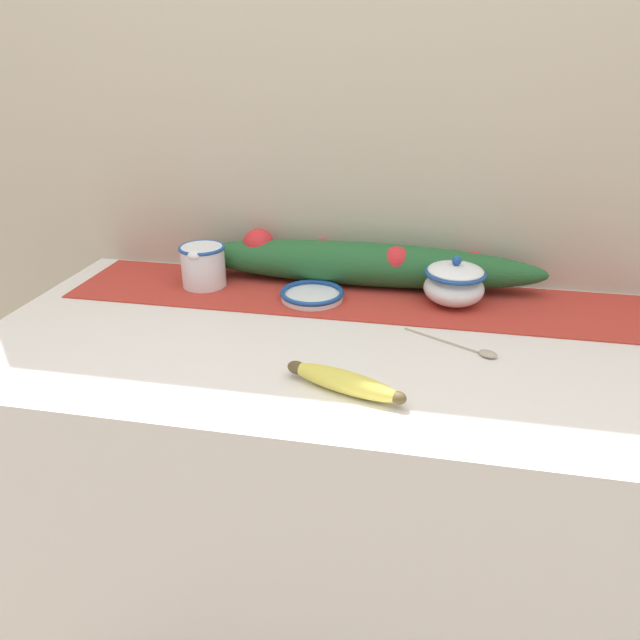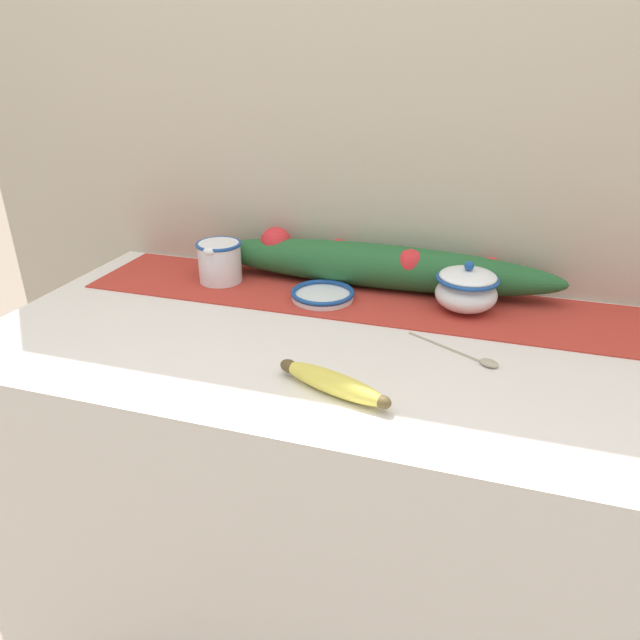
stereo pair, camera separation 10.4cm
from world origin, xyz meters
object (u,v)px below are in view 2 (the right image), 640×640
at_px(spoon, 480,360).
at_px(small_dish, 323,294).
at_px(banana, 333,383).
at_px(sugar_bowl, 467,289).
at_px(cream_pitcher, 220,260).

bearing_deg(spoon, small_dish, -179.09).
bearing_deg(spoon, banana, -112.84).
distance_m(sugar_bowl, banana, 0.43).
bearing_deg(small_dish, cream_pitcher, 172.78).
relative_size(cream_pitcher, spoon, 0.70).
height_order(sugar_bowl, banana, sugar_bowl).
bearing_deg(cream_pitcher, banana, -45.15).
relative_size(cream_pitcher, sugar_bowl, 0.95).
bearing_deg(banana, small_dish, 109.51).
xyz_separation_m(banana, spoon, (0.22, 0.17, -0.01)).
relative_size(banana, spoon, 1.19).
relative_size(sugar_bowl, spoon, 0.74).
bearing_deg(sugar_bowl, spoon, -78.48).
bearing_deg(banana, spoon, 38.40).
height_order(cream_pitcher, sugar_bowl, sugar_bowl).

